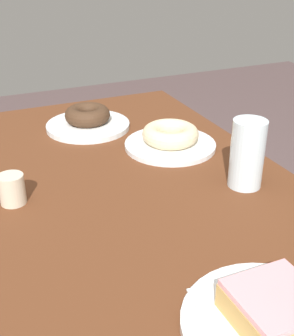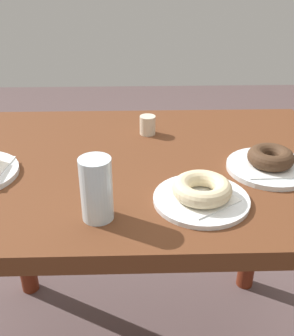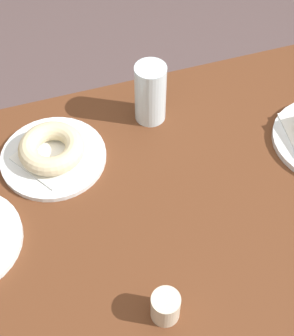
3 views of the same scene
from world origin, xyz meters
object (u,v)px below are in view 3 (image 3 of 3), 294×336
Objects in this scene: plate_sugar_ring at (54,157)px; water_glass at (150,93)px; sugar_jar at (165,307)px; donut_sugar_ring at (51,148)px.

plate_sugar_ring is 1.56× the size of water_glass.
sugar_jar reaches higher than plate_sugar_ring.
water_glass reaches higher than plate_sugar_ring.
plate_sugar_ring is 3.75× the size of sugar_jar.
sugar_jar is (0.10, -0.36, -0.00)m from donut_sugar_ring.
donut_sugar_ring is at bearing 0.00° from plate_sugar_ring.
water_glass is at bearing 13.34° from donut_sugar_ring.
donut_sugar_ring is (0.00, 0.00, 0.03)m from plate_sugar_ring.
water_glass reaches higher than sugar_jar.
water_glass is at bearing 74.90° from sugar_jar.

